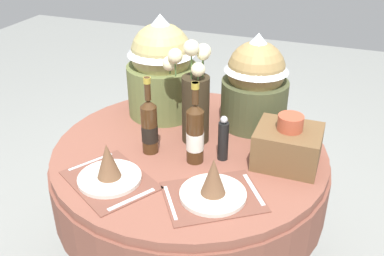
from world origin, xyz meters
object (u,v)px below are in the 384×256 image
object	(u,v)px
wine_bottle_left	(195,133)
gift_tub_back_right	(256,78)
place_setting_left	(109,170)
dining_table	(190,177)
place_setting_right	(213,186)
flower_vase	(194,96)
gift_tub_back_left	(162,63)
wine_bottle_centre	(149,126)
woven_basket_side_right	(288,145)
pepper_mill	(223,139)

from	to	relation	value
wine_bottle_left	gift_tub_back_right	xyz separation A→B (m)	(0.14, 0.40, 0.10)
place_setting_left	wine_bottle_left	xyz separation A→B (m)	(0.25, 0.24, 0.08)
dining_table	place_setting_left	xyz separation A→B (m)	(-0.20, -0.33, 0.20)
place_setting_right	flower_vase	world-z (taller)	flower_vase
wine_bottle_left	gift_tub_back_left	bearing A→B (deg)	129.77
place_setting_right	gift_tub_back_right	size ratio (longest dim) A/B	0.99
flower_vase	wine_bottle_centre	xyz separation A→B (m)	(-0.14, -0.16, -0.09)
flower_vase	gift_tub_back_left	bearing A→B (deg)	140.01
place_setting_right	wine_bottle_centre	bearing A→B (deg)	149.18
gift_tub_back_left	gift_tub_back_right	distance (m)	0.44
dining_table	flower_vase	world-z (taller)	flower_vase
wine_bottle_left	gift_tub_back_right	size ratio (longest dim) A/B	0.79
dining_table	woven_basket_side_right	size ratio (longest dim) A/B	4.72
flower_vase	wine_bottle_left	bearing A→B (deg)	-68.49
place_setting_right	pepper_mill	bearing A→B (deg)	99.43
wine_bottle_centre	wine_bottle_left	bearing A→B (deg)	-0.90
place_setting_left	pepper_mill	distance (m)	0.46
place_setting_right	flower_vase	bearing A→B (deg)	119.62
place_setting_left	wine_bottle_left	distance (m)	0.36
wine_bottle_left	pepper_mill	distance (m)	0.12
wine_bottle_left	wine_bottle_centre	world-z (taller)	wine_bottle_left
pepper_mill	gift_tub_back_right	world-z (taller)	gift_tub_back_right
place_setting_right	flower_vase	distance (m)	0.45
flower_vase	gift_tub_back_right	world-z (taller)	flower_vase
gift_tub_back_right	woven_basket_side_right	bearing A→B (deg)	-54.08
place_setting_left	wine_bottle_left	bearing A→B (deg)	43.73
pepper_mill	gift_tub_back_left	world-z (taller)	gift_tub_back_left
flower_vase	place_setting_left	bearing A→B (deg)	-115.15
pepper_mill	flower_vase	bearing A→B (deg)	146.74
place_setting_right	wine_bottle_centre	distance (m)	0.40
place_setting_right	woven_basket_side_right	distance (m)	0.38
dining_table	gift_tub_back_left	xyz separation A→B (m)	(-0.24, 0.27, 0.41)
pepper_mill	gift_tub_back_left	size ratio (longest dim) A/B	0.40
wine_bottle_left	place_setting_right	bearing A→B (deg)	-54.67
place_setting_left	wine_bottle_left	world-z (taller)	wine_bottle_left
place_setting_right	wine_bottle_left	world-z (taller)	wine_bottle_left
place_setting_right	gift_tub_back_right	distance (m)	0.62
dining_table	wine_bottle_centre	size ratio (longest dim) A/B	3.55
pepper_mill	wine_bottle_centre	bearing A→B (deg)	-170.30
gift_tub_back_left	woven_basket_side_right	xyz separation A→B (m)	(0.65, -0.24, -0.17)
place_setting_right	gift_tub_back_left	size ratio (longest dim) A/B	0.88
flower_vase	woven_basket_side_right	size ratio (longest dim) A/B	1.82
dining_table	place_setting_right	size ratio (longest dim) A/B	2.76
place_setting_left	wine_bottle_centre	world-z (taller)	wine_bottle_centre
dining_table	wine_bottle_left	world-z (taller)	wine_bottle_left
pepper_mill	gift_tub_back_right	xyz separation A→B (m)	(0.04, 0.34, 0.14)
dining_table	woven_basket_side_right	world-z (taller)	woven_basket_side_right
place_setting_right	gift_tub_back_right	bearing A→B (deg)	90.11
wine_bottle_left	woven_basket_side_right	distance (m)	0.37
wine_bottle_centre	woven_basket_side_right	distance (m)	0.56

